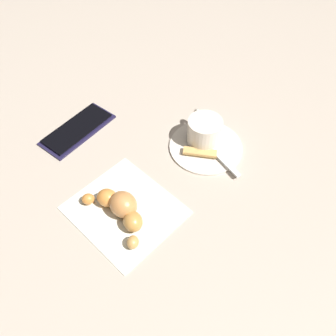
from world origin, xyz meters
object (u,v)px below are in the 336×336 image
object	(u,v)px
croissant	(121,208)
teaspoon	(210,146)
saucer	(206,146)
sugar_packet	(200,152)
cell_phone	(78,129)
espresso_cup	(204,130)
napkin	(125,210)

from	to	relation	value
croissant	teaspoon	bearing A→B (deg)	8.74
saucer	teaspoon	world-z (taller)	teaspoon
teaspoon	sugar_packet	size ratio (longest dim) A/B	2.02
cell_phone	saucer	bearing A→B (deg)	-43.87
teaspoon	espresso_cup	bearing A→B (deg)	83.75
sugar_packet	cell_phone	xyz separation A→B (m)	(-0.16, 0.19, -0.01)
saucer	teaspoon	distance (m)	0.01
croissant	sugar_packet	bearing A→B (deg)	9.43
espresso_cup	teaspoon	bearing A→B (deg)	-96.25
napkin	cell_phone	distance (m)	0.22
espresso_cup	cell_phone	world-z (taller)	espresso_cup
saucer	espresso_cup	distance (m)	0.03
saucer	teaspoon	size ratio (longest dim) A/B	1.10
saucer	napkin	bearing A→B (deg)	-169.29
espresso_cup	croissant	size ratio (longest dim) A/B	0.62
teaspoon	saucer	bearing A→B (deg)	97.48
teaspoon	cell_phone	distance (m)	0.27
sugar_packet	cell_phone	bearing A→B (deg)	174.00
teaspoon	sugar_packet	world-z (taller)	teaspoon
saucer	cell_phone	bearing A→B (deg)	136.13
napkin	sugar_packet	bearing A→B (deg)	8.33
teaspoon	cell_phone	xyz separation A→B (m)	(-0.19, 0.19, -0.01)
sugar_packet	croissant	xyz separation A→B (m)	(-0.19, -0.03, 0.01)
sugar_packet	cell_phone	world-z (taller)	sugar_packet
espresso_cup	cell_phone	size ratio (longest dim) A/B	0.52
napkin	croissant	bearing A→B (deg)	-149.72
espresso_cup	sugar_packet	world-z (taller)	espresso_cup
teaspoon	croissant	size ratio (longest dim) A/B	0.92
saucer	espresso_cup	size ratio (longest dim) A/B	1.63
sugar_packet	croissant	size ratio (longest dim) A/B	0.46
saucer	napkin	distance (m)	0.21
napkin	cell_phone	size ratio (longest dim) A/B	1.03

